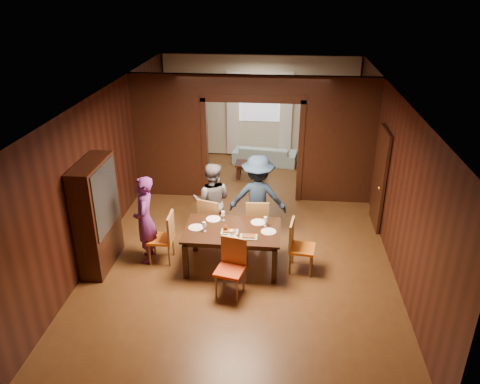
# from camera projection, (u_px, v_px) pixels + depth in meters

# --- Properties ---
(floor) EXTENTS (9.00, 9.00, 0.00)m
(floor) POSITION_uv_depth(u_px,v_px,m) (246.00, 230.00, 9.79)
(floor) COLOR #543017
(floor) RESTS_ON ground
(ceiling) EXTENTS (5.50, 9.00, 0.02)m
(ceiling) POSITION_uv_depth(u_px,v_px,m) (247.00, 92.00, 8.56)
(ceiling) COLOR silver
(ceiling) RESTS_ON room_walls
(room_walls) EXTENTS (5.52, 9.01, 2.90)m
(room_walls) POSITION_uv_depth(u_px,v_px,m) (253.00, 133.00, 10.85)
(room_walls) COLOR black
(room_walls) RESTS_ON floor
(person_purple) EXTENTS (0.50, 0.67, 1.66)m
(person_purple) POSITION_uv_depth(u_px,v_px,m) (145.00, 220.00, 8.44)
(person_purple) COLOR #5C2366
(person_purple) RESTS_ON floor
(person_grey) EXTENTS (0.78, 0.61, 1.59)m
(person_grey) POSITION_uv_depth(u_px,v_px,m) (212.00, 201.00, 9.21)
(person_grey) COLOR #5C5A62
(person_grey) RESTS_ON floor
(person_navy) EXTENTS (1.14, 0.66, 1.75)m
(person_navy) POSITION_uv_depth(u_px,v_px,m) (258.00, 198.00, 9.17)
(person_navy) COLOR #18273E
(person_navy) RESTS_ON floor
(sofa) EXTENTS (1.84, 0.91, 0.52)m
(sofa) POSITION_uv_depth(u_px,v_px,m) (265.00, 154.00, 13.14)
(sofa) COLOR #9BC2CB
(sofa) RESTS_ON floor
(serving_bowl) EXTENTS (0.30, 0.30, 0.07)m
(serving_bowl) POSITION_uv_depth(u_px,v_px,m) (239.00, 224.00, 8.37)
(serving_bowl) COLOR black
(serving_bowl) RESTS_ON dining_table
(dining_table) EXTENTS (1.70, 1.06, 0.76)m
(dining_table) POSITION_uv_depth(u_px,v_px,m) (232.00, 248.00, 8.42)
(dining_table) COLOR black
(dining_table) RESTS_ON floor
(coffee_table) EXTENTS (0.80, 0.50, 0.40)m
(coffee_table) POSITION_uv_depth(u_px,v_px,m) (251.00, 170.00, 12.24)
(coffee_table) COLOR black
(coffee_table) RESTS_ON floor
(chair_left) EXTENTS (0.45, 0.45, 0.97)m
(chair_left) POSITION_uv_depth(u_px,v_px,m) (161.00, 237.00, 8.54)
(chair_left) COLOR orange
(chair_left) RESTS_ON floor
(chair_right) EXTENTS (0.50, 0.50, 0.97)m
(chair_right) POSITION_uv_depth(u_px,v_px,m) (302.00, 247.00, 8.25)
(chair_right) COLOR orange
(chair_right) RESTS_ON floor
(chair_far_l) EXTENTS (0.55, 0.55, 0.97)m
(chair_far_l) POSITION_uv_depth(u_px,v_px,m) (213.00, 219.00, 9.18)
(chair_far_l) COLOR #F24516
(chair_far_l) RESTS_ON floor
(chair_far_r) EXTENTS (0.46, 0.46, 0.97)m
(chair_far_r) POSITION_uv_depth(u_px,v_px,m) (257.00, 220.00, 9.13)
(chair_far_r) COLOR red
(chair_far_r) RESTS_ON floor
(chair_near) EXTENTS (0.53, 0.53, 0.97)m
(chair_near) POSITION_uv_depth(u_px,v_px,m) (230.00, 269.00, 7.63)
(chair_near) COLOR red
(chair_near) RESTS_ON floor
(hutch) EXTENTS (0.40, 1.20, 2.00)m
(hutch) POSITION_uv_depth(u_px,v_px,m) (97.00, 215.00, 8.23)
(hutch) COLOR black
(hutch) RESTS_ON floor
(door_right) EXTENTS (0.06, 0.90, 2.10)m
(door_right) POSITION_uv_depth(u_px,v_px,m) (380.00, 179.00, 9.57)
(door_right) COLOR black
(door_right) RESTS_ON floor
(window_far) EXTENTS (1.20, 0.03, 1.30)m
(window_far) POSITION_uv_depth(u_px,v_px,m) (260.00, 98.00, 13.08)
(window_far) COLOR silver
(window_far) RESTS_ON back_wall
(curtain_left) EXTENTS (0.35, 0.06, 2.40)m
(curtain_left) POSITION_uv_depth(u_px,v_px,m) (233.00, 114.00, 13.30)
(curtain_left) COLOR white
(curtain_left) RESTS_ON back_wall
(curtain_right) EXTENTS (0.35, 0.06, 2.40)m
(curtain_right) POSITION_uv_depth(u_px,v_px,m) (286.00, 115.00, 13.17)
(curtain_right) COLOR white
(curtain_right) RESTS_ON back_wall
(plate_left) EXTENTS (0.27, 0.27, 0.01)m
(plate_left) POSITION_uv_depth(u_px,v_px,m) (196.00, 228.00, 8.31)
(plate_left) COLOR silver
(plate_left) RESTS_ON dining_table
(plate_far_l) EXTENTS (0.27, 0.27, 0.01)m
(plate_far_l) POSITION_uv_depth(u_px,v_px,m) (213.00, 219.00, 8.60)
(plate_far_l) COLOR white
(plate_far_l) RESTS_ON dining_table
(plate_far_r) EXTENTS (0.27, 0.27, 0.01)m
(plate_far_r) POSITION_uv_depth(u_px,v_px,m) (258.00, 222.00, 8.48)
(plate_far_r) COLOR silver
(plate_far_r) RESTS_ON dining_table
(plate_right) EXTENTS (0.27, 0.27, 0.01)m
(plate_right) POSITION_uv_depth(u_px,v_px,m) (269.00, 232.00, 8.18)
(plate_right) COLOR silver
(plate_right) RESTS_ON dining_table
(plate_near) EXTENTS (0.27, 0.27, 0.01)m
(plate_near) POSITION_uv_depth(u_px,v_px,m) (230.00, 239.00, 7.95)
(plate_near) COLOR silver
(plate_near) RESTS_ON dining_table
(platter_a) EXTENTS (0.30, 0.20, 0.04)m
(platter_a) POSITION_uv_depth(u_px,v_px,m) (230.00, 231.00, 8.16)
(platter_a) COLOR gray
(platter_a) RESTS_ON dining_table
(platter_b) EXTENTS (0.30, 0.20, 0.04)m
(platter_b) POSITION_uv_depth(u_px,v_px,m) (249.00, 236.00, 8.00)
(platter_b) COLOR gray
(platter_b) RESTS_ON dining_table
(wineglass_left) EXTENTS (0.08, 0.08, 0.18)m
(wineglass_left) POSITION_uv_depth(u_px,v_px,m) (204.00, 227.00, 8.17)
(wineglass_left) COLOR silver
(wineglass_left) RESTS_ON dining_table
(wineglass_far) EXTENTS (0.08, 0.08, 0.18)m
(wineglass_far) POSITION_uv_depth(u_px,v_px,m) (223.00, 216.00, 8.54)
(wineglass_far) COLOR silver
(wineglass_far) RESTS_ON dining_table
(wineglass_right) EXTENTS (0.08, 0.08, 0.18)m
(wineglass_right) POSITION_uv_depth(u_px,v_px,m) (266.00, 221.00, 8.34)
(wineglass_right) COLOR silver
(wineglass_right) RESTS_ON dining_table
(tumbler) EXTENTS (0.07, 0.07, 0.14)m
(tumbler) POSITION_uv_depth(u_px,v_px,m) (231.00, 234.00, 7.98)
(tumbler) COLOR white
(tumbler) RESTS_ON dining_table
(condiment_jar) EXTENTS (0.08, 0.08, 0.11)m
(condiment_jar) POSITION_uv_depth(u_px,v_px,m) (225.00, 228.00, 8.18)
(condiment_jar) COLOR #522513
(condiment_jar) RESTS_ON dining_table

